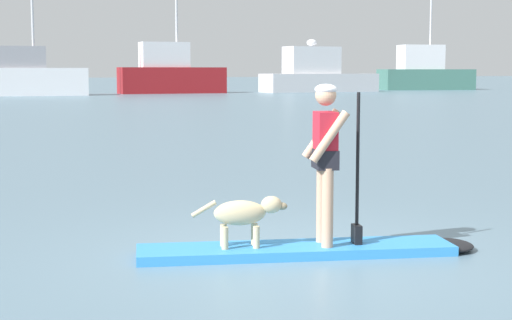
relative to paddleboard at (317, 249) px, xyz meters
name	(u,v)px	position (x,y,z in m)	size (l,w,h in m)	color
ground_plane	(296,255)	(-0.22, 0.07, -0.05)	(400.00, 400.00, 0.00)	slate
paddleboard	(317,249)	(0.00, 0.00, 0.00)	(3.63, 1.64, 0.10)	#338CD8
person_paddler	(327,152)	(0.09, -0.03, 1.03)	(0.67, 0.57, 1.69)	tan
dog	(245,214)	(-0.74, 0.22, 0.40)	(0.98, 0.39, 0.53)	#CCB78C
moored_boat_starboard	(27,76)	(5.77, 55.47, 1.41)	(9.09, 4.04, 10.58)	white
moored_boat_far_port	(170,74)	(17.65, 56.74, 1.58)	(8.98, 2.98, 11.66)	maroon
moored_boat_center	(317,75)	(30.92, 55.51, 1.44)	(10.56, 3.40, 4.64)	silver
moored_boat_port	(424,73)	(44.45, 58.01, 1.60)	(9.64, 5.53, 10.17)	#3F7266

